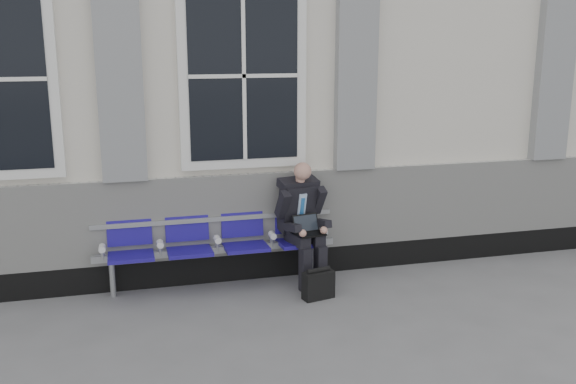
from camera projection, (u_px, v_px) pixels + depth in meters
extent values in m
plane|color=slate|center=(239.00, 339.00, 5.75)|extent=(70.00, 70.00, 0.00)
cube|color=silver|center=(189.00, 79.00, 8.56)|extent=(14.00, 4.00, 4.20)
cube|color=black|center=(215.00, 268.00, 7.10)|extent=(14.00, 0.10, 0.30)
cube|color=silver|center=(213.00, 216.00, 6.95)|extent=(14.00, 0.08, 0.90)
cube|color=gray|center=(119.00, 62.00, 6.33)|extent=(0.45, 0.14, 2.40)
cube|color=gray|center=(356.00, 60.00, 6.95)|extent=(0.45, 0.14, 2.40)
cube|color=gray|center=(555.00, 59.00, 7.56)|extent=(0.45, 0.14, 2.40)
cube|color=white|center=(243.00, 76.00, 6.69)|extent=(1.35, 0.10, 1.95)
cube|color=black|center=(244.00, 76.00, 6.64)|extent=(1.15, 0.02, 1.75)
cube|color=#9EA0A3|center=(217.00, 250.00, 6.88)|extent=(2.60, 0.07, 0.07)
cube|color=#9EA0A3|center=(215.00, 219.00, 6.92)|extent=(2.60, 0.05, 0.05)
cylinder|color=#9EA0A3|center=(112.00, 279.00, 6.66)|extent=(0.06, 0.06, 0.39)
cylinder|color=#9EA0A3|center=(315.00, 261.00, 7.20)|extent=(0.06, 0.06, 0.39)
cube|color=#170B82|center=(131.00, 256.00, 6.57)|extent=(0.46, 0.42, 0.07)
cube|color=#170B82|center=(129.00, 226.00, 6.71)|extent=(0.46, 0.10, 0.40)
cube|color=#170B82|center=(190.00, 252.00, 6.72)|extent=(0.46, 0.42, 0.07)
cube|color=#170B82|center=(187.00, 222.00, 6.86)|extent=(0.46, 0.10, 0.40)
cube|color=#170B82|center=(246.00, 247.00, 6.87)|extent=(0.46, 0.42, 0.07)
cube|color=#170B82|center=(242.00, 219.00, 7.01)|extent=(0.46, 0.10, 0.40)
cube|color=#170B82|center=(300.00, 243.00, 7.02)|extent=(0.46, 0.42, 0.07)
cube|color=#170B82|center=(295.00, 215.00, 7.16)|extent=(0.46, 0.10, 0.40)
cylinder|color=white|center=(102.00, 248.00, 6.51)|extent=(0.07, 0.12, 0.07)
cylinder|color=white|center=(160.00, 244.00, 6.65)|extent=(0.07, 0.12, 0.07)
cylinder|color=white|center=(217.00, 239.00, 6.80)|extent=(0.07, 0.12, 0.07)
cylinder|color=white|center=(272.00, 235.00, 6.95)|extent=(0.07, 0.12, 0.07)
cylinder|color=white|center=(323.00, 231.00, 7.09)|extent=(0.07, 0.12, 0.07)
cube|color=black|center=(308.00, 289.00, 6.79)|extent=(0.14, 0.25, 0.08)
cube|color=black|center=(323.00, 286.00, 6.86)|extent=(0.14, 0.25, 0.08)
cube|color=black|center=(305.00, 269.00, 6.79)|extent=(0.13, 0.14, 0.47)
cube|color=black|center=(320.00, 267.00, 6.86)|extent=(0.13, 0.14, 0.47)
cube|color=black|center=(297.00, 238.00, 6.89)|extent=(0.20, 0.42, 0.13)
cube|color=black|center=(312.00, 236.00, 6.97)|extent=(0.20, 0.42, 0.13)
cube|color=black|center=(297.00, 207.00, 7.02)|extent=(0.43, 0.38, 0.57)
cube|color=#BBD5F7|center=(302.00, 208.00, 6.92)|extent=(0.11, 0.10, 0.32)
cube|color=#2870BF|center=(302.00, 209.00, 6.92)|extent=(0.05, 0.08, 0.27)
cube|color=black|center=(298.00, 183.00, 6.94)|extent=(0.47, 0.29, 0.13)
cylinder|color=tan|center=(300.00, 178.00, 6.88)|extent=(0.10, 0.10, 0.09)
sphere|color=tan|center=(303.00, 171.00, 6.81)|extent=(0.19, 0.19, 0.19)
cube|color=black|center=(283.00, 205.00, 6.83)|extent=(0.14, 0.27, 0.33)
cube|color=black|center=(318.00, 200.00, 7.02)|extent=(0.14, 0.27, 0.33)
cube|color=black|center=(293.00, 227.00, 6.76)|extent=(0.13, 0.29, 0.13)
cube|color=black|center=(323.00, 223.00, 6.91)|extent=(0.13, 0.29, 0.13)
sphere|color=tan|center=(303.00, 233.00, 6.68)|extent=(0.08, 0.08, 0.08)
sphere|color=tan|center=(324.00, 230.00, 6.79)|extent=(0.08, 0.08, 0.08)
cube|color=black|center=(310.00, 234.00, 6.81)|extent=(0.33, 0.26, 0.02)
cube|color=black|center=(306.00, 223.00, 6.87)|extent=(0.31, 0.14, 0.19)
cube|color=black|center=(306.00, 223.00, 6.87)|extent=(0.28, 0.11, 0.16)
cube|color=black|center=(318.00, 285.00, 6.62)|extent=(0.35, 0.21, 0.29)
cylinder|color=black|center=(318.00, 270.00, 6.58)|extent=(0.26, 0.11, 0.05)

